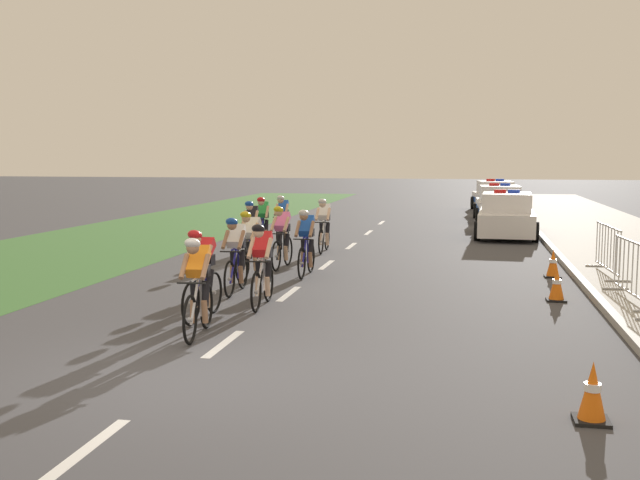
{
  "coord_description": "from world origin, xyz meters",
  "views": [
    {
      "loc": [
        3.43,
        -8.38,
        2.72
      ],
      "look_at": [
        0.65,
        5.59,
        1.1
      ],
      "focal_mm": 41.81,
      "sensor_mm": 36.0,
      "label": 1
    }
  ],
  "objects_px": {
    "cyclist_fourth": "(236,254)",
    "cyclist_lead": "(198,285)",
    "cyclist_eleventh": "(263,222)",
    "cyclist_third": "(262,264)",
    "police_car_nearest": "(506,217)",
    "cyclist_sixth": "(306,242)",
    "crowd_barrier_middle": "(632,271)",
    "traffic_cone_near": "(553,264)",
    "cyclist_ninth": "(324,225)",
    "traffic_cone_far": "(592,393)",
    "police_car_second": "(499,205)",
    "cyclist_fifth": "(251,244)",
    "crowd_barrier_rear": "(608,250)",
    "traffic_cone_mid": "(557,285)",
    "cyclist_second": "(202,273)",
    "cyclist_tenth": "(282,219)",
    "police_car_third": "(494,197)",
    "cyclist_eighth": "(251,228)",
    "cyclist_seventh": "(282,236)"
  },
  "relations": [
    {
      "from": "cyclist_fourth",
      "to": "cyclist_lead",
      "type": "bearing_deg",
      "value": -81.53
    },
    {
      "from": "cyclist_fourth",
      "to": "cyclist_eleventh",
      "type": "distance_m",
      "value": 7.16
    },
    {
      "from": "cyclist_third",
      "to": "cyclist_fourth",
      "type": "xyz_separation_m",
      "value": [
        -0.87,
        1.2,
        0.0
      ]
    },
    {
      "from": "cyclist_third",
      "to": "police_car_nearest",
      "type": "relative_size",
      "value": 0.39
    },
    {
      "from": "cyclist_sixth",
      "to": "crowd_barrier_middle",
      "type": "height_order",
      "value": "cyclist_sixth"
    },
    {
      "from": "traffic_cone_near",
      "to": "cyclist_fourth",
      "type": "bearing_deg",
      "value": -153.04
    },
    {
      "from": "cyclist_ninth",
      "to": "cyclist_eleventh",
      "type": "xyz_separation_m",
      "value": [
        -1.92,
        0.48,
        0.0
      ]
    },
    {
      "from": "traffic_cone_near",
      "to": "traffic_cone_far",
      "type": "relative_size",
      "value": 1.0
    },
    {
      "from": "police_car_second",
      "to": "crowd_barrier_middle",
      "type": "height_order",
      "value": "police_car_second"
    },
    {
      "from": "police_car_nearest",
      "to": "traffic_cone_far",
      "type": "xyz_separation_m",
      "value": [
        0.01,
        -17.82,
        -0.37
      ]
    },
    {
      "from": "cyclist_fifth",
      "to": "cyclist_sixth",
      "type": "height_order",
      "value": "same"
    },
    {
      "from": "cyclist_sixth",
      "to": "police_car_second",
      "type": "relative_size",
      "value": 0.39
    },
    {
      "from": "police_car_nearest",
      "to": "crowd_barrier_rear",
      "type": "distance_m",
      "value": 8.59
    },
    {
      "from": "crowd_barrier_rear",
      "to": "traffic_cone_far",
      "type": "xyz_separation_m",
      "value": [
        -1.76,
        -9.42,
        -0.34
      ]
    },
    {
      "from": "cyclist_lead",
      "to": "cyclist_third",
      "type": "bearing_deg",
      "value": 81.31
    },
    {
      "from": "cyclist_sixth",
      "to": "traffic_cone_mid",
      "type": "relative_size",
      "value": 2.69
    },
    {
      "from": "cyclist_eleventh",
      "to": "cyclist_second",
      "type": "bearing_deg",
      "value": -80.42
    },
    {
      "from": "crowd_barrier_middle",
      "to": "cyclist_sixth",
      "type": "bearing_deg",
      "value": 161.19
    },
    {
      "from": "cyclist_sixth",
      "to": "police_car_nearest",
      "type": "bearing_deg",
      "value": 62.49
    },
    {
      "from": "cyclist_tenth",
      "to": "cyclist_lead",
      "type": "bearing_deg",
      "value": -82.15
    },
    {
      "from": "crowd_barrier_rear",
      "to": "crowd_barrier_middle",
      "type": "bearing_deg",
      "value": -92.08
    },
    {
      "from": "police_car_third",
      "to": "traffic_cone_far",
      "type": "relative_size",
      "value": 7.09
    },
    {
      "from": "cyclist_fourth",
      "to": "cyclist_eighth",
      "type": "bearing_deg",
      "value": 103.16
    },
    {
      "from": "cyclist_ninth",
      "to": "crowd_barrier_middle",
      "type": "relative_size",
      "value": 0.74
    },
    {
      "from": "cyclist_fifth",
      "to": "police_car_nearest",
      "type": "height_order",
      "value": "police_car_nearest"
    },
    {
      "from": "cyclist_lead",
      "to": "traffic_cone_near",
      "type": "height_order",
      "value": "cyclist_lead"
    },
    {
      "from": "cyclist_lead",
      "to": "cyclist_second",
      "type": "bearing_deg",
      "value": 107.28
    },
    {
      "from": "cyclist_seventh",
      "to": "cyclist_fourth",
      "type": "bearing_deg",
      "value": -91.6
    },
    {
      "from": "crowd_barrier_middle",
      "to": "traffic_cone_far",
      "type": "relative_size",
      "value": 3.62
    },
    {
      "from": "cyclist_eleventh",
      "to": "cyclist_fourth",
      "type": "bearing_deg",
      "value": -78.61
    },
    {
      "from": "cyclist_fourth",
      "to": "cyclist_tenth",
      "type": "bearing_deg",
      "value": 97.57
    },
    {
      "from": "crowd_barrier_rear",
      "to": "traffic_cone_mid",
      "type": "xyz_separation_m",
      "value": [
        -1.38,
        -2.82,
        -0.34
      ]
    },
    {
      "from": "cyclist_seventh",
      "to": "police_car_second",
      "type": "xyz_separation_m",
      "value": [
        5.66,
        14.42,
        -0.11
      ]
    },
    {
      "from": "cyclist_second",
      "to": "cyclist_fifth",
      "type": "height_order",
      "value": "same"
    },
    {
      "from": "cyclist_eighth",
      "to": "police_car_second",
      "type": "bearing_deg",
      "value": 61.12
    },
    {
      "from": "cyclist_eighth",
      "to": "police_car_third",
      "type": "relative_size",
      "value": 0.38
    },
    {
      "from": "cyclist_third",
      "to": "traffic_cone_near",
      "type": "relative_size",
      "value": 2.69
    },
    {
      "from": "cyclist_fourth",
      "to": "cyclist_third",
      "type": "bearing_deg",
      "value": -54.01
    },
    {
      "from": "cyclist_second",
      "to": "police_car_nearest",
      "type": "bearing_deg",
      "value": 68.3
    },
    {
      "from": "cyclist_second",
      "to": "crowd_barrier_middle",
      "type": "height_order",
      "value": "cyclist_second"
    },
    {
      "from": "cyclist_lead",
      "to": "cyclist_eighth",
      "type": "xyz_separation_m",
      "value": [
        -1.73,
        8.66,
        0.0
      ]
    },
    {
      "from": "cyclist_second",
      "to": "cyclist_seventh",
      "type": "relative_size",
      "value": 1.0
    },
    {
      "from": "cyclist_second",
      "to": "cyclist_eleventh",
      "type": "distance_m",
      "value": 9.54
    },
    {
      "from": "cyclist_third",
      "to": "cyclist_eleventh",
      "type": "relative_size",
      "value": 1.0
    },
    {
      "from": "cyclist_eighth",
      "to": "traffic_cone_mid",
      "type": "bearing_deg",
      "value": -32.86
    },
    {
      "from": "cyclist_third",
      "to": "cyclist_eighth",
      "type": "relative_size",
      "value": 1.0
    },
    {
      "from": "cyclist_lead",
      "to": "traffic_cone_mid",
      "type": "distance_m",
      "value": 6.87
    },
    {
      "from": "cyclist_second",
      "to": "cyclist_third",
      "type": "height_order",
      "value": "same"
    },
    {
      "from": "police_car_second",
      "to": "traffic_cone_mid",
      "type": "relative_size",
      "value": 6.94
    },
    {
      "from": "cyclist_second",
      "to": "traffic_cone_far",
      "type": "bearing_deg",
      "value": -34.25
    }
  ]
}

